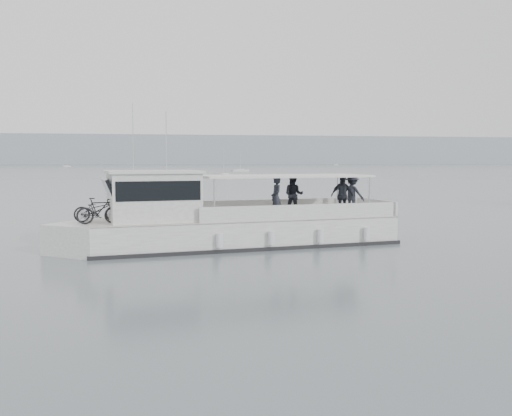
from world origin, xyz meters
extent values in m
plane|color=#566165|center=(0.00, 0.00, 0.00)|extent=(1400.00, 1400.00, 0.00)
cube|color=#939EA8|center=(0.00, 560.00, 14.00)|extent=(1400.00, 90.00, 28.00)
cube|color=white|center=(-2.90, -2.86, 0.48)|extent=(13.27, 5.25, 1.40)
cube|color=white|center=(-9.29, -3.78, 0.48)|extent=(3.46, 3.46, 1.40)
cube|color=beige|center=(-2.90, -2.86, 1.18)|extent=(13.27, 5.25, 0.06)
cube|color=black|center=(-2.90, -2.86, 0.05)|extent=(13.50, 5.41, 0.19)
cube|color=white|center=(-1.22, -0.94, 1.51)|extent=(8.54, 1.33, 0.65)
cube|color=white|center=(-0.75, -4.22, 1.51)|extent=(8.54, 1.33, 0.65)
cube|color=white|center=(3.43, -1.95, 1.51)|extent=(0.60, 3.42, 0.65)
cube|color=white|center=(-6.74, -3.41, 2.15)|extent=(3.82, 3.37, 1.94)
cube|color=black|center=(-8.39, -3.65, 2.31)|extent=(0.98, 2.75, 1.25)
cube|color=black|center=(-6.74, -3.41, 2.48)|extent=(3.62, 3.38, 0.75)
cube|color=white|center=(-6.74, -3.41, 3.17)|extent=(4.07, 3.61, 0.11)
cube|color=white|center=(-1.20, -2.61, 2.96)|extent=(7.70, 4.24, 0.09)
cylinder|color=silver|center=(-4.39, -4.60, 2.07)|extent=(0.07, 0.07, 1.78)
cylinder|color=silver|center=(-4.82, -1.61, 2.07)|extent=(0.07, 0.07, 1.78)
cylinder|color=silver|center=(2.42, -3.61, 2.07)|extent=(0.07, 0.07, 1.78)
cylinder|color=silver|center=(1.99, -0.63, 2.07)|extent=(0.07, 0.07, 1.78)
cylinder|color=silver|center=(-7.52, -2.55, 4.57)|extent=(0.04, 0.04, 2.80)
cylinder|color=silver|center=(-6.20, -4.10, 4.36)|extent=(0.04, 0.04, 2.37)
cylinder|color=silver|center=(-4.23, -4.96, 0.54)|extent=(0.29, 0.29, 0.54)
cylinder|color=silver|center=(-2.10, -4.66, 0.54)|extent=(0.29, 0.29, 0.54)
cylinder|color=silver|center=(0.03, -4.35, 0.54)|extent=(0.29, 0.29, 0.54)
cylinder|color=silver|center=(2.16, -4.04, 0.54)|extent=(0.29, 0.29, 0.54)
imported|color=black|center=(-8.93, -3.29, 1.67)|extent=(1.92, 0.90, 0.97)
imported|color=black|center=(-8.81, -4.15, 1.69)|extent=(1.75, 0.72, 1.02)
imported|color=#252832|center=(-1.70, -3.66, 2.09)|extent=(0.50, 0.70, 1.81)
imported|color=#252832|center=(-0.46, -1.75, 2.09)|extent=(1.06, 0.95, 1.81)
imported|color=#252832|center=(1.45, -2.88, 2.09)|extent=(1.10, 0.57, 1.81)
imported|color=#252832|center=(2.36, -1.67, 2.09)|extent=(1.30, 1.30, 1.81)
cube|color=white|center=(-52.23, 306.63, 0.30)|extent=(4.86, 5.13, 0.75)
cube|color=white|center=(-52.23, 306.63, 0.62)|extent=(2.37, 2.40, 0.45)
cylinder|color=silver|center=(-52.23, 306.63, 3.55)|extent=(0.08, 0.08, 5.90)
cube|color=white|center=(22.57, 157.59, 0.30)|extent=(5.80, 2.78, 0.75)
cube|color=white|center=(22.57, 157.59, 0.62)|extent=(2.20, 1.89, 0.45)
cylinder|color=silver|center=(22.57, 157.59, 3.66)|extent=(0.08, 0.08, 6.12)
cube|color=white|center=(9.29, 97.72, 0.30)|extent=(3.56, 6.00, 0.75)
cube|color=white|center=(9.29, 97.72, 0.62)|extent=(2.16, 2.41, 0.45)
cylinder|color=silver|center=(9.29, 97.72, 3.74)|extent=(0.08, 0.08, 6.29)
cube|color=white|center=(133.91, 390.89, 0.30)|extent=(4.41, 4.55, 0.75)
cube|color=white|center=(133.91, 390.89, 0.62)|extent=(2.13, 2.15, 0.45)
camera|label=1|loc=(-6.89, -26.74, 3.63)|focal=40.00mm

